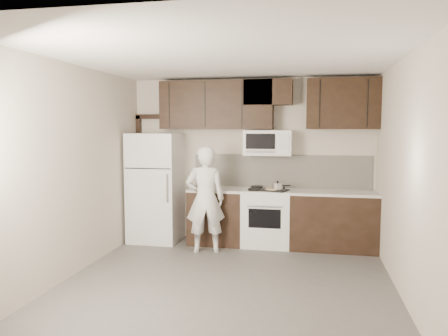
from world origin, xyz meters
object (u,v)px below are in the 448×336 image
(person, at_px, (205,199))
(refrigerator, at_px, (156,187))
(stove, at_px, (267,217))
(microwave, at_px, (268,143))

(person, bearing_deg, refrigerator, -42.42)
(refrigerator, distance_m, person, 1.09)
(stove, relative_size, refrigerator, 0.52)
(stove, xyz_separation_m, person, (-0.88, -0.53, 0.35))
(stove, distance_m, person, 1.09)
(stove, height_order, refrigerator, refrigerator)
(person, bearing_deg, stove, -164.83)
(refrigerator, bearing_deg, microwave, 5.15)
(stove, distance_m, refrigerator, 1.90)
(refrigerator, height_order, person, refrigerator)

